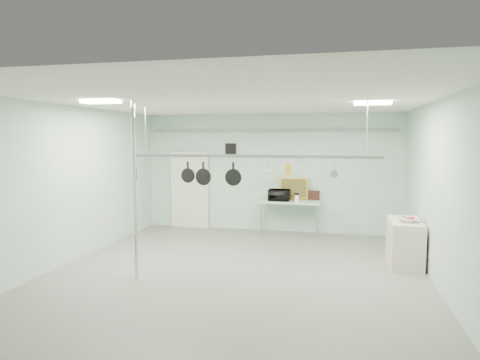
% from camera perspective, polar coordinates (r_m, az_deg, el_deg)
% --- Properties ---
extents(floor, '(8.00, 8.00, 0.00)m').
position_cam_1_polar(floor, '(8.15, -0.59, -12.52)').
color(floor, gray).
rests_on(floor, ground).
extents(ceiling, '(7.00, 8.00, 0.02)m').
position_cam_1_polar(ceiling, '(7.78, -0.61, 10.43)').
color(ceiling, silver).
rests_on(ceiling, back_wall).
extents(back_wall, '(7.00, 0.02, 3.20)m').
position_cam_1_polar(back_wall, '(11.70, 4.01, 0.97)').
color(back_wall, silver).
rests_on(back_wall, floor).
extents(right_wall, '(0.02, 8.00, 3.20)m').
position_cam_1_polar(right_wall, '(7.77, 25.30, -1.84)').
color(right_wall, silver).
rests_on(right_wall, floor).
extents(door, '(1.10, 0.10, 2.20)m').
position_cam_1_polar(door, '(12.28, -6.71, -1.42)').
color(door, silver).
rests_on(door, floor).
extents(wall_vent, '(0.30, 0.04, 0.30)m').
position_cam_1_polar(wall_vent, '(11.87, -1.25, 4.18)').
color(wall_vent, black).
rests_on(wall_vent, back_wall).
extents(conduit_pipe, '(6.60, 0.07, 0.07)m').
position_cam_1_polar(conduit_pipe, '(11.58, 3.98, 6.61)').
color(conduit_pipe, gray).
rests_on(conduit_pipe, back_wall).
extents(chrome_pole, '(0.08, 0.08, 3.20)m').
position_cam_1_polar(chrome_pole, '(7.83, -13.84, -1.41)').
color(chrome_pole, silver).
rests_on(chrome_pole, floor).
extents(prep_table, '(1.60, 0.70, 0.91)m').
position_cam_1_polar(prep_table, '(11.33, 6.68, -3.12)').
color(prep_table, '#A9C7B1').
rests_on(prep_table, floor).
extents(side_cabinet, '(0.60, 1.20, 0.90)m').
position_cam_1_polar(side_cabinet, '(9.27, 21.09, -7.79)').
color(side_cabinet, beige).
rests_on(side_cabinet, floor).
extents(pot_rack, '(4.80, 0.06, 1.00)m').
position_cam_1_polar(pot_rack, '(8.01, 1.30, 3.41)').
color(pot_rack, '#B7B7BC').
rests_on(pot_rack, ceiling).
extents(light_panel_left, '(0.65, 0.30, 0.05)m').
position_cam_1_polar(light_panel_left, '(7.87, -18.07, 9.89)').
color(light_panel_left, white).
rests_on(light_panel_left, ceiling).
extents(light_panel_right, '(0.65, 0.30, 0.05)m').
position_cam_1_polar(light_panel_right, '(8.18, 17.26, 9.74)').
color(light_panel_right, white).
rests_on(light_panel_right, ceiling).
extents(microwave, '(0.56, 0.39, 0.30)m').
position_cam_1_polar(microwave, '(11.27, 5.27, -2.01)').
color(microwave, black).
rests_on(microwave, prep_table).
extents(coffee_canister, '(0.14, 0.14, 0.18)m').
position_cam_1_polar(coffee_canister, '(11.13, 7.60, -2.43)').
color(coffee_canister, silver).
rests_on(coffee_canister, prep_table).
extents(painting_large, '(0.79, 0.17, 0.58)m').
position_cam_1_polar(painting_large, '(11.57, 7.17, -1.13)').
color(painting_large, gold).
rests_on(painting_large, prep_table).
extents(painting_small, '(0.30, 0.10, 0.25)m').
position_cam_1_polar(painting_small, '(11.55, 9.82, -2.01)').
color(painting_small, black).
rests_on(painting_small, prep_table).
extents(fruit_bowl, '(0.50, 0.50, 0.09)m').
position_cam_1_polar(fruit_bowl, '(9.02, 21.49, -4.93)').
color(fruit_bowl, silver).
rests_on(fruit_bowl, side_cabinet).
extents(skillet_left, '(0.29, 0.08, 0.39)m').
position_cam_1_polar(skillet_left, '(8.36, -6.97, 1.14)').
color(skillet_left, black).
rests_on(skillet_left, pot_rack).
extents(skillet_mid, '(0.33, 0.11, 0.44)m').
position_cam_1_polar(skillet_mid, '(8.26, -4.92, 0.91)').
color(skillet_mid, black).
rests_on(skillet_mid, pot_rack).
extents(skillet_right, '(0.32, 0.08, 0.45)m').
position_cam_1_polar(skillet_right, '(8.10, -0.92, 0.83)').
color(skillet_right, black).
rests_on(skillet_right, pot_rack).
extents(whisk, '(0.22, 0.22, 0.34)m').
position_cam_1_polar(whisk, '(7.96, 3.72, 1.11)').
color(whisk, '#B8B8BD').
rests_on(whisk, pot_rack).
extents(grater, '(0.09, 0.05, 0.22)m').
position_cam_1_polar(grater, '(7.90, 6.45, 1.49)').
color(grater, gold).
rests_on(grater, pot_rack).
extents(saucepan, '(0.16, 0.12, 0.25)m').
position_cam_1_polar(saucepan, '(7.85, 12.44, 1.26)').
color(saucepan, silver).
rests_on(saucepan, pot_rack).
extents(fruit_cluster, '(0.24, 0.24, 0.09)m').
position_cam_1_polar(fruit_cluster, '(9.02, 21.49, -4.68)').
color(fruit_cluster, '#A00E17').
rests_on(fruit_cluster, fruit_bowl).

